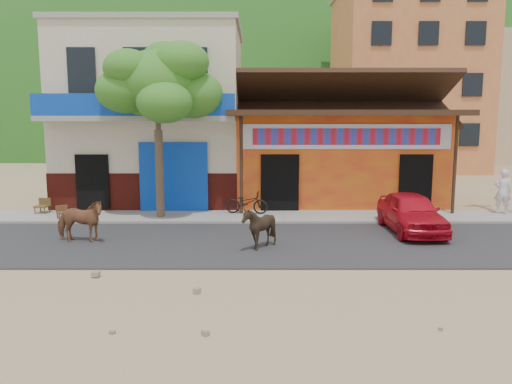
{
  "coord_description": "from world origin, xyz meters",
  "views": [
    {
      "loc": [
        -1.27,
        -11.26,
        3.52
      ],
      "look_at": [
        -1.28,
        3.0,
        1.4
      ],
      "focal_mm": 35.0,
      "sensor_mm": 36.0,
      "label": 1
    }
  ],
  "objects_px": {
    "cow_tan": "(80,221)",
    "pedestrian": "(503,191)",
    "red_car": "(411,212)",
    "tree": "(158,130)",
    "cow_dark": "(259,227)",
    "cafe_chair_left": "(42,200)",
    "cafe_chair_right": "(63,207)",
    "scooter": "(247,203)"
  },
  "relations": [
    {
      "from": "tree",
      "to": "scooter",
      "type": "xyz_separation_m",
      "value": [
        2.98,
        0.54,
        -2.6
      ]
    },
    {
      "from": "cow_tan",
      "to": "scooter",
      "type": "bearing_deg",
      "value": -46.53
    },
    {
      "from": "tree",
      "to": "pedestrian",
      "type": "height_order",
      "value": "tree"
    },
    {
      "from": "cow_tan",
      "to": "red_car",
      "type": "distance_m",
      "value": 9.83
    },
    {
      "from": "pedestrian",
      "to": "cafe_chair_right",
      "type": "xyz_separation_m",
      "value": [
        -15.41,
        -0.9,
        -0.39
      ]
    },
    {
      "from": "cafe_chair_left",
      "to": "cow_dark",
      "type": "bearing_deg",
      "value": -23.37
    },
    {
      "from": "pedestrian",
      "to": "cafe_chair_left",
      "type": "xyz_separation_m",
      "value": [
        -16.54,
        0.1,
        -0.31
      ]
    },
    {
      "from": "red_car",
      "to": "cafe_chair_right",
      "type": "xyz_separation_m",
      "value": [
        -11.37,
        1.65,
        -0.12
      ]
    },
    {
      "from": "pedestrian",
      "to": "cafe_chair_left",
      "type": "distance_m",
      "value": 16.54
    },
    {
      "from": "red_car",
      "to": "cafe_chair_left",
      "type": "distance_m",
      "value": 12.77
    },
    {
      "from": "cow_dark",
      "to": "red_car",
      "type": "height_order",
      "value": "red_car"
    },
    {
      "from": "cow_tan",
      "to": "cafe_chair_right",
      "type": "distance_m",
      "value": 3.36
    },
    {
      "from": "tree",
      "to": "cow_tan",
      "type": "relative_size",
      "value": 4.15
    },
    {
      "from": "tree",
      "to": "pedestrian",
      "type": "distance_m",
      "value": 12.35
    },
    {
      "from": "cow_tan",
      "to": "cow_dark",
      "type": "xyz_separation_m",
      "value": [
        5.06,
        -0.74,
        -0.03
      ]
    },
    {
      "from": "cow_dark",
      "to": "pedestrian",
      "type": "relative_size",
      "value": 0.73
    },
    {
      "from": "tree",
      "to": "cow_dark",
      "type": "bearing_deg",
      "value": -49.72
    },
    {
      "from": "cow_dark",
      "to": "cafe_chair_right",
      "type": "height_order",
      "value": "cow_dark"
    },
    {
      "from": "red_car",
      "to": "pedestrian",
      "type": "distance_m",
      "value": 4.79
    },
    {
      "from": "cow_dark",
      "to": "cafe_chair_left",
      "type": "bearing_deg",
      "value": -129.12
    },
    {
      "from": "cow_dark",
      "to": "cafe_chair_left",
      "type": "distance_m",
      "value": 9.1
    },
    {
      "from": "cow_tan",
      "to": "cafe_chair_right",
      "type": "height_order",
      "value": "cow_tan"
    },
    {
      "from": "pedestrian",
      "to": "cafe_chair_right",
      "type": "bearing_deg",
      "value": 16.85
    },
    {
      "from": "tree",
      "to": "pedestrian",
      "type": "relative_size",
      "value": 3.75
    },
    {
      "from": "cow_tan",
      "to": "cafe_chair_left",
      "type": "xyz_separation_m",
      "value": [
        -2.75,
        3.94,
        -0.04
      ]
    },
    {
      "from": "scooter",
      "to": "cafe_chair_right",
      "type": "distance_m",
      "value": 6.32
    },
    {
      "from": "tree",
      "to": "red_car",
      "type": "distance_m",
      "value": 8.69
    },
    {
      "from": "cafe_chair_left",
      "to": "cafe_chair_right",
      "type": "distance_m",
      "value": 1.51
    },
    {
      "from": "cow_dark",
      "to": "scooter",
      "type": "distance_m",
      "value": 4.58
    },
    {
      "from": "cow_tan",
      "to": "pedestrian",
      "type": "height_order",
      "value": "pedestrian"
    },
    {
      "from": "red_car",
      "to": "pedestrian",
      "type": "relative_size",
      "value": 2.24
    },
    {
      "from": "cow_dark",
      "to": "cafe_chair_left",
      "type": "height_order",
      "value": "cow_dark"
    },
    {
      "from": "cow_tan",
      "to": "pedestrian",
      "type": "xyz_separation_m",
      "value": [
        13.79,
        3.84,
        0.27
      ]
    },
    {
      "from": "cow_tan",
      "to": "scooter",
      "type": "distance_m",
      "value": 6.01
    },
    {
      "from": "cow_tan",
      "to": "tree",
      "type": "bearing_deg",
      "value": -22.69
    },
    {
      "from": "cafe_chair_right",
      "to": "red_car",
      "type": "bearing_deg",
      "value": -42.33
    },
    {
      "from": "pedestrian",
      "to": "cafe_chair_left",
      "type": "bearing_deg",
      "value": 13.17
    },
    {
      "from": "cow_tan",
      "to": "red_car",
      "type": "relative_size",
      "value": 0.4
    },
    {
      "from": "cafe_chair_left",
      "to": "red_car",
      "type": "bearing_deg",
      "value": -4.4
    },
    {
      "from": "tree",
      "to": "cow_tan",
      "type": "xyz_separation_m",
      "value": [
        -1.65,
        -3.28,
        -2.47
      ]
    },
    {
      "from": "tree",
      "to": "pedestrian",
      "type": "xyz_separation_m",
      "value": [
        12.14,
        0.56,
        -2.2
      ]
    },
    {
      "from": "tree",
      "to": "cafe_chair_right",
      "type": "distance_m",
      "value": 4.19
    }
  ]
}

